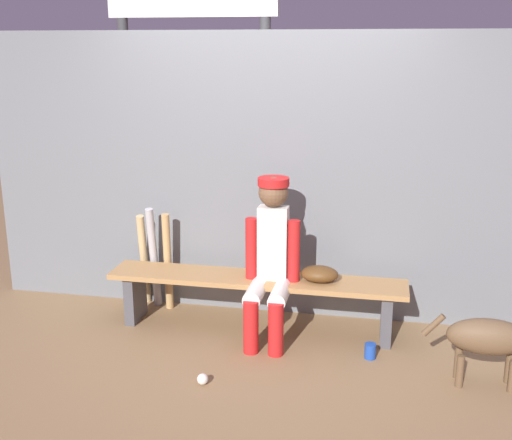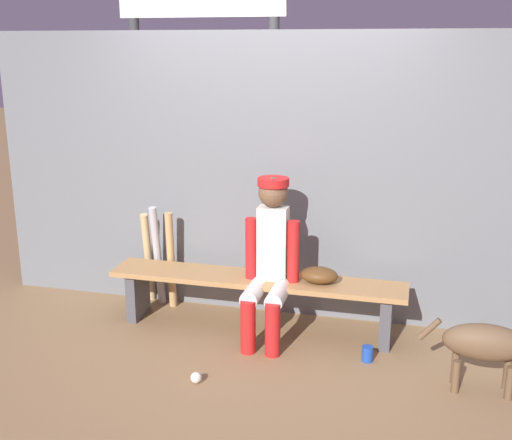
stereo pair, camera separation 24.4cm
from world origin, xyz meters
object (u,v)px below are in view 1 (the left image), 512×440
object	(u,v)px
dugout_bench	(256,289)
bat_aluminum_silver	(154,258)
scoreboard	(199,22)
cup_on_ground	(370,351)
cup_on_bench	(278,269)
dog	(497,338)
bat_wood_tan	(168,262)
baseball	(203,379)
player_seated	(271,255)
baseball_glove	(320,274)
bat_wood_natural	(144,260)

from	to	relation	value
dugout_bench	bat_aluminum_silver	world-z (taller)	bat_aluminum_silver
dugout_bench	scoreboard	size ratio (longest dim) A/B	0.67
dugout_bench	cup_on_ground	size ratio (longest dim) A/B	20.64
dugout_bench	scoreboard	xyz separation A→B (m)	(-0.83, 1.43, 2.00)
dugout_bench	cup_on_bench	size ratio (longest dim) A/B	20.64
bat_aluminum_silver	dog	xyz separation A→B (m)	(2.58, -0.77, -0.10)
bat_aluminum_silver	dog	bearing A→B (deg)	-16.62
bat_wood_tan	cup_on_ground	world-z (taller)	bat_wood_tan
bat_aluminum_silver	cup_on_bench	xyz separation A→B (m)	(1.07, -0.20, 0.05)
baseball	cup_on_ground	world-z (taller)	cup_on_ground
player_seated	dog	xyz separation A→B (m)	(1.54, -0.42, -0.31)
cup_on_ground	cup_on_bench	distance (m)	0.91
cup_on_bench	scoreboard	distance (m)	2.50
bat_wood_tan	cup_on_ground	distance (m)	1.79
scoreboard	baseball	bearing A→B (deg)	-74.32
player_seated	cup_on_ground	distance (m)	0.98
player_seated	bat_aluminum_silver	xyz separation A→B (m)	(-1.04, 0.35, -0.21)
player_seated	bat_wood_tan	distance (m)	1.01
baseball	dog	xyz separation A→B (m)	(1.85, 0.36, 0.30)
baseball_glove	baseball	distance (m)	1.19
baseball_glove	cup_on_bench	size ratio (longest dim) A/B	2.55
cup_on_ground	dugout_bench	bearing A→B (deg)	161.08
dugout_bench	cup_on_ground	xyz separation A→B (m)	(0.88, -0.30, -0.28)
baseball_glove	scoreboard	bearing A→B (deg)	132.48
bat_aluminum_silver	bat_wood_tan	bearing A→B (deg)	-5.06
baseball	cup_on_ground	xyz separation A→B (m)	(1.06, 0.58, 0.02)
dugout_bench	baseball	distance (m)	0.95
scoreboard	dog	world-z (taller)	scoreboard
cup_on_bench	dog	size ratio (longest dim) A/B	0.13
bat_wood_natural	cup_on_bench	world-z (taller)	bat_wood_natural
dog	cup_on_bench	bearing A→B (deg)	159.34
dog	bat_wood_natural	bearing A→B (deg)	163.23
baseball	bat_wood_natural	bearing A→B (deg)	125.51
bat_wood_tan	cup_on_bench	world-z (taller)	bat_wood_tan
scoreboard	bat_wood_tan	bearing A→B (deg)	-88.22
player_seated	cup_on_bench	xyz separation A→B (m)	(0.03, 0.15, -0.16)
scoreboard	dog	bearing A→B (deg)	-37.93
bat_wood_natural	cup_on_ground	bearing A→B (deg)	-17.35
dugout_bench	baseball	size ratio (longest dim) A/B	30.67
dugout_bench	bat_wood_tan	world-z (taller)	bat_wood_tan
bat_wood_tan	player_seated	bearing A→B (deg)	-20.54
cup_on_ground	baseball_glove	bearing A→B (deg)	142.94
dugout_bench	bat_wood_natural	world-z (taller)	bat_wood_natural
scoreboard	cup_on_ground	bearing A→B (deg)	-45.37
bat_wood_tan	bat_aluminum_silver	distance (m)	0.13
baseball	cup_on_ground	size ratio (longest dim) A/B	0.67
dog	bat_aluminum_silver	bearing A→B (deg)	163.38
bat_aluminum_silver	bat_wood_natural	distance (m)	0.11
dugout_bench	bat_aluminum_silver	size ratio (longest dim) A/B	2.58
bat_aluminum_silver	scoreboard	xyz separation A→B (m)	(0.09, 1.18, 1.89)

